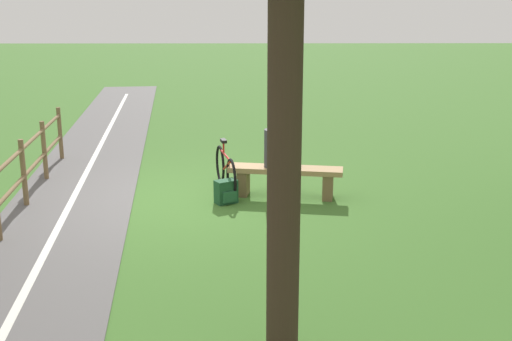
{
  "coord_description": "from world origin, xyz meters",
  "views": [
    {
      "loc": [
        -1.14,
        9.51,
        3.02
      ],
      "look_at": [
        -1.23,
        1.27,
        0.82
      ],
      "focal_mm": 44.08,
      "sensor_mm": 36.0,
      "label": 1
    }
  ],
  "objects_px": {
    "backpack": "(226,192)",
    "person_seated": "(275,146)",
    "bench": "(285,176)",
    "bicycle": "(226,170)"
  },
  "relations": [
    {
      "from": "bench",
      "to": "bicycle",
      "type": "relative_size",
      "value": 1.18
    },
    {
      "from": "bench",
      "to": "person_seated",
      "type": "xyz_separation_m",
      "value": [
        0.17,
        -0.03,
        0.49
      ]
    },
    {
      "from": "backpack",
      "to": "person_seated",
      "type": "bearing_deg",
      "value": -154.33
    },
    {
      "from": "person_seated",
      "to": "backpack",
      "type": "bearing_deg",
      "value": 35.14
    },
    {
      "from": "bicycle",
      "to": "person_seated",
      "type": "bearing_deg",
      "value": 53.49
    },
    {
      "from": "bench",
      "to": "backpack",
      "type": "bearing_deg",
      "value": 29.32
    },
    {
      "from": "person_seated",
      "to": "bicycle",
      "type": "height_order",
      "value": "person_seated"
    },
    {
      "from": "bicycle",
      "to": "backpack",
      "type": "xyz_separation_m",
      "value": [
        -0.04,
        0.71,
        -0.17
      ]
    },
    {
      "from": "person_seated",
      "to": "bicycle",
      "type": "bearing_deg",
      "value": -13.89
    },
    {
      "from": "person_seated",
      "to": "backpack",
      "type": "relative_size",
      "value": 2.04
    }
  ]
}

